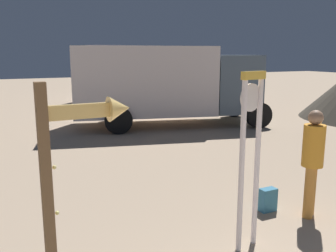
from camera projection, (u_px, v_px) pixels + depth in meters
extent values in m
cylinder|color=white|center=(242.00, 169.00, 4.60)|extent=(0.07, 0.07, 2.23)
cylinder|color=white|center=(257.00, 164.00, 4.78)|extent=(0.07, 0.07, 2.23)
cube|color=gold|center=(254.00, 75.00, 4.46)|extent=(0.39, 0.16, 0.10)
cylinder|color=silver|center=(251.00, 98.00, 4.54)|extent=(0.35, 0.12, 0.35)
cube|color=black|center=(249.00, 97.00, 4.56)|extent=(0.06, 0.02, 0.08)
cube|color=black|center=(249.00, 97.00, 4.56)|extent=(0.10, 0.03, 0.12)
cube|color=brown|center=(48.00, 203.00, 3.46)|extent=(0.10, 0.10, 2.30)
cube|color=#FFD071|center=(80.00, 111.00, 3.45)|extent=(0.59, 0.08, 0.14)
cone|color=#FFD071|center=(119.00, 109.00, 3.62)|extent=(0.23, 0.26, 0.25)
sphere|color=#F4F086|center=(57.00, 213.00, 3.52)|extent=(0.04, 0.04, 0.04)
sphere|color=#FAEA8C|center=(54.00, 167.00, 3.43)|extent=(0.04, 0.04, 0.04)
sphere|color=#FBEF94|center=(51.00, 119.00, 3.34)|extent=(0.04, 0.04, 0.04)
cylinder|color=#C98134|center=(309.00, 193.00, 5.68)|extent=(0.16, 0.16, 0.83)
cylinder|color=#C98134|center=(311.00, 189.00, 5.82)|extent=(0.16, 0.16, 0.83)
cylinder|color=orange|center=(314.00, 146.00, 5.61)|extent=(0.33, 0.33, 0.65)
sphere|color=#977053|center=(316.00, 117.00, 5.52)|extent=(0.23, 0.23, 0.23)
cube|color=teal|center=(268.00, 200.00, 5.97)|extent=(0.28, 0.16, 0.39)
cube|color=teal|center=(264.00, 201.00, 6.07)|extent=(0.19, 0.04, 0.17)
cube|color=silver|center=(144.00, 80.00, 12.82)|extent=(5.23, 3.47, 2.34)
cube|color=#4A5C6E|center=(231.00, 83.00, 13.48)|extent=(2.12, 2.57, 2.05)
cube|color=black|center=(252.00, 72.00, 13.56)|extent=(0.50, 1.83, 0.90)
cylinder|color=black|center=(259.00, 115.00, 12.64)|extent=(0.93, 0.47, 0.90)
cylinder|color=black|center=(233.00, 106.00, 14.95)|extent=(0.93, 0.47, 0.90)
cylinder|color=black|center=(118.00, 120.00, 11.71)|extent=(0.93, 0.47, 0.90)
cylinder|color=black|center=(114.00, 109.00, 14.01)|extent=(0.93, 0.47, 0.90)
cube|color=silver|center=(132.00, 69.00, 20.09)|extent=(5.20, 2.29, 2.52)
cube|color=silver|center=(189.00, 74.00, 21.72)|extent=(1.95, 2.14, 1.84)
cube|color=black|center=(203.00, 67.00, 22.07)|extent=(0.05, 1.79, 0.81)
cylinder|color=black|center=(209.00, 90.00, 21.21)|extent=(0.90, 0.26, 0.90)
cylinder|color=black|center=(190.00, 87.00, 23.21)|extent=(0.90, 0.26, 0.90)
cylinder|color=black|center=(122.00, 95.00, 18.89)|extent=(0.90, 0.26, 0.90)
cylinder|color=black|center=(109.00, 91.00, 20.90)|extent=(0.90, 0.26, 0.90)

